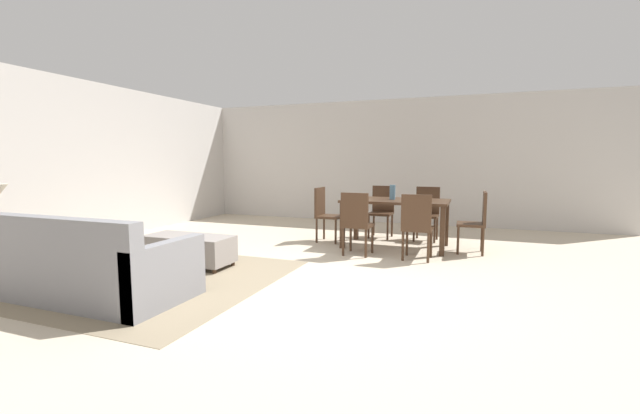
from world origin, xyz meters
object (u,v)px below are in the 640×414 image
object	(u,v)px
couch	(80,268)
dining_chair_near_left	(356,220)
dining_chair_far_left	(382,208)
ottoman_table	(189,249)
dining_chair_far_right	(427,210)
dining_chair_head_east	(477,219)
dining_chair_near_right	(417,223)
dining_chair_head_west	(325,211)
vase_centerpiece	(392,192)
dining_table	(396,205)

from	to	relation	value
couch	dining_chair_near_left	bearing A→B (deg)	52.21
dining_chair_far_left	dining_chair_near_left	bearing A→B (deg)	-90.58
ottoman_table	dining_chair_near_left	size ratio (longest dim) A/B	1.27
dining_chair_far_right	dining_chair_head_east	world-z (taller)	same
dining_chair_far_left	dining_chair_far_right	bearing A→B (deg)	-0.32
dining_chair_near_left	dining_chair_near_right	size ratio (longest dim) A/B	1.00
dining_chair_near_right	dining_chair_far_left	bearing A→B (deg)	117.73
dining_chair_head_west	couch	bearing A→B (deg)	-110.33
dining_chair_far_left	vase_centerpiece	bearing A→B (deg)	-66.99
dining_chair_far_right	vase_centerpiece	size ratio (longest dim) A/B	3.98
couch	dining_chair_near_right	size ratio (longest dim) A/B	2.43
vase_centerpiece	dining_chair_head_west	bearing A→B (deg)	178.21
ottoman_table	dining_chair_far_left	size ratio (longest dim) A/B	1.27
dining_chair_near_right	dining_chair_far_right	distance (m)	1.59
dining_chair_head_east	couch	bearing A→B (deg)	-136.82
ottoman_table	dining_chair_far_left	distance (m)	3.53
dining_chair_near_right	dining_chair_far_right	world-z (taller)	same
ottoman_table	vase_centerpiece	xyz separation A→B (m)	(2.23, 2.16, 0.65)
couch	dining_chair_head_east	distance (m)	5.14
dining_table	dining_chair_far_right	xyz separation A→B (m)	(0.40, 0.80, -0.15)
couch	dining_chair_head_west	xyz separation A→B (m)	(1.32, 3.57, 0.24)
couch	vase_centerpiece	world-z (taller)	vase_centerpiece
dining_chair_far_right	dining_chair_head_east	bearing A→B (deg)	-45.24
dining_chair_far_left	dining_chair_head_east	world-z (taller)	same
dining_chair_head_west	ottoman_table	bearing A→B (deg)	-116.26
dining_chair_near_left	dining_chair_head_east	xyz separation A→B (m)	(1.62, 0.78, 0.00)
dining_chair_far_left	dining_chair_head_west	xyz separation A→B (m)	(-0.81, -0.77, 0.00)
dining_chair_head_west	dining_chair_head_east	bearing A→B (deg)	-1.49
dining_chair_head_west	vase_centerpiece	world-z (taller)	vase_centerpiece
ottoman_table	dining_chair_head_west	bearing A→B (deg)	63.74
dining_chair_near_left	dining_chair_head_west	distance (m)	1.16
ottoman_table	dining_chair_head_west	size ratio (longest dim) A/B	1.27
dining_chair_far_left	dining_chair_far_right	world-z (taller)	same
ottoman_table	dining_table	bearing A→B (deg)	43.35
couch	dining_chair_far_left	size ratio (longest dim) A/B	2.43
dining_chair_head_west	dining_chair_near_left	bearing A→B (deg)	-46.74
dining_chair_head_east	dining_chair_head_west	distance (m)	2.42
dining_chair_far_right	dining_chair_head_west	distance (m)	1.77
dining_table	couch	bearing A→B (deg)	-125.55
dining_chair_near_right	dining_chair_head_west	distance (m)	1.85
couch	dining_chair_far_right	size ratio (longest dim) A/B	2.43
dining_chair_near_left	dining_chair_near_right	xyz separation A→B (m)	(0.86, 0.01, 0.00)
couch	dining_chair_head_east	world-z (taller)	dining_chair_head_east
dining_chair_far_right	ottoman_table	bearing A→B (deg)	-132.21
dining_chair_near_right	dining_chair_far_right	bearing A→B (deg)	91.77
dining_chair_far_left	dining_chair_head_west	bearing A→B (deg)	-136.58
dining_chair_far_left	vase_centerpiece	size ratio (longest dim) A/B	3.98
dining_table	dining_chair_far_left	bearing A→B (deg)	116.15
dining_chair_far_left	dining_chair_head_east	bearing A→B (deg)	-27.28
couch	ottoman_table	distance (m)	1.40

